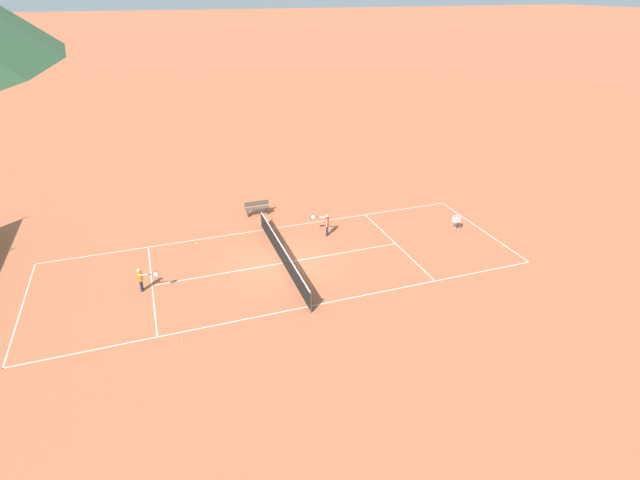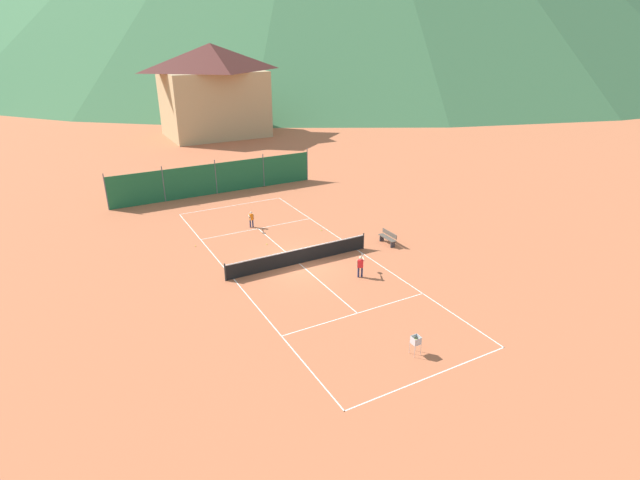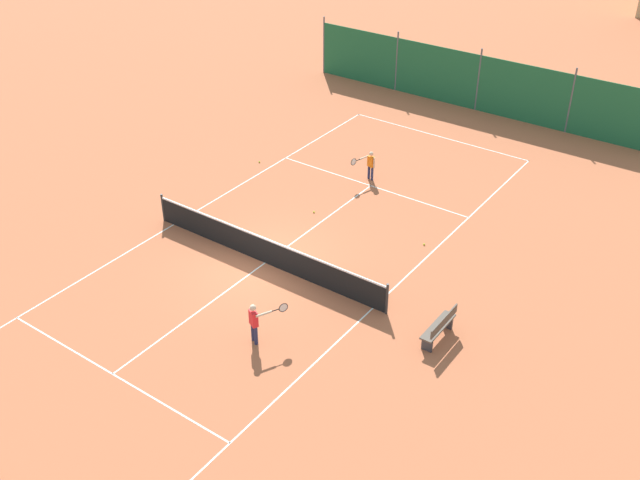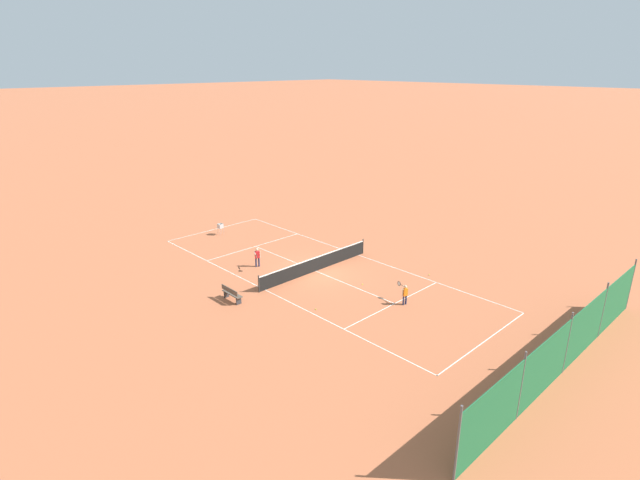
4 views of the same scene
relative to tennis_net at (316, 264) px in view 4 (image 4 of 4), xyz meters
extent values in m
plane|color=#B7603D|center=(0.00, 0.00, -0.50)|extent=(600.00, 600.00, 0.00)
cube|color=white|center=(0.00, 11.90, -0.50)|extent=(8.25, 0.05, 0.01)
cube|color=white|center=(0.00, -11.90, -0.50)|extent=(8.25, 0.05, 0.01)
cube|color=white|center=(-4.10, 0.00, -0.50)|extent=(0.05, 23.85, 0.01)
cube|color=white|center=(4.10, 0.00, -0.50)|extent=(0.05, 23.85, 0.01)
cube|color=white|center=(0.00, 6.40, -0.50)|extent=(8.20, 0.05, 0.01)
cube|color=white|center=(0.00, -6.40, -0.50)|extent=(8.20, 0.05, 0.01)
cube|color=white|center=(0.00, 0.00, -0.50)|extent=(0.05, 12.80, 0.01)
cylinder|color=#2D2D2D|center=(-4.55, 0.00, 0.03)|extent=(0.08, 0.08, 1.06)
cylinder|color=#2D2D2D|center=(4.55, 0.00, 0.03)|extent=(0.08, 0.08, 1.06)
cube|color=black|center=(0.00, 0.00, -0.04)|extent=(9.10, 0.02, 0.91)
cube|color=white|center=(0.00, 0.00, 0.43)|extent=(9.10, 0.04, 0.06)
cube|color=#1E6038|center=(0.00, 15.50, 0.80)|extent=(17.20, 0.04, 2.60)
cylinder|color=#59595E|center=(-8.60, 15.50, 0.95)|extent=(0.08, 0.08, 2.90)
cylinder|color=#59595E|center=(-4.30, 15.50, 0.95)|extent=(0.08, 0.08, 2.90)
cylinder|color=#59595E|center=(0.00, 15.50, 0.95)|extent=(0.08, 0.08, 2.90)
cylinder|color=#59595E|center=(4.30, 15.50, 0.95)|extent=(0.08, 0.08, 2.90)
cylinder|color=#59595E|center=(8.60, 15.50, 0.95)|extent=(0.08, 0.08, 2.90)
cylinder|color=#23284C|center=(2.14, -3.17, -0.20)|extent=(0.11, 0.11, 0.60)
cylinder|color=#23284C|center=(2.31, -3.25, -0.20)|extent=(0.11, 0.11, 0.60)
cube|color=red|center=(2.23, -3.21, 0.34)|extent=(0.34, 0.28, 0.47)
sphere|color=beige|center=(2.23, -3.21, 0.69)|extent=(0.19, 0.19, 0.19)
cylinder|color=beige|center=(2.06, -3.13, 0.34)|extent=(0.07, 0.07, 0.47)
cylinder|color=beige|center=(2.50, -3.08, 0.52)|extent=(0.27, 0.45, 0.07)
cylinder|color=black|center=(2.65, -2.78, 0.52)|extent=(0.12, 0.20, 0.03)
torus|color=black|center=(2.76, -2.55, 0.52)|extent=(0.14, 0.26, 0.28)
cylinder|color=silver|center=(2.76, -2.55, 0.52)|extent=(0.11, 0.23, 0.25)
cylinder|color=#23284C|center=(-0.22, 6.82, -0.23)|extent=(0.10, 0.10, 0.55)
cylinder|color=#23284C|center=(-0.39, 6.87, -0.23)|extent=(0.10, 0.10, 0.55)
cube|color=orange|center=(-0.30, 6.84, 0.26)|extent=(0.29, 0.21, 0.42)
sphere|color=beige|center=(-0.30, 6.84, 0.58)|extent=(0.17, 0.17, 0.17)
cylinder|color=beige|center=(-0.14, 6.81, 0.26)|extent=(0.06, 0.06, 0.42)
cylinder|color=beige|center=(-0.51, 6.68, 0.43)|extent=(0.16, 0.43, 0.06)
cylinder|color=black|center=(-0.59, 6.38, 0.43)|extent=(0.07, 0.20, 0.03)
torus|color=black|center=(-0.64, 6.15, 0.43)|extent=(0.09, 0.28, 0.28)
cylinder|color=silver|center=(-0.64, 6.15, 0.43)|extent=(0.06, 0.24, 0.25)
sphere|color=#CCE033|center=(-0.58, 3.50, -0.47)|extent=(0.07, 0.07, 0.07)
sphere|color=#CCE033|center=(3.68, 3.90, -0.47)|extent=(0.07, 0.07, 0.07)
sphere|color=#CCE033|center=(-4.71, 5.45, -0.47)|extent=(0.07, 0.07, 0.07)
cylinder|color=#B7B7BC|center=(0.19, -10.57, -0.22)|extent=(0.02, 0.02, 0.55)
cylinder|color=#B7B7BC|center=(0.53, -10.57, -0.22)|extent=(0.02, 0.02, 0.55)
cylinder|color=#B7B7BC|center=(0.19, -10.23, -0.22)|extent=(0.02, 0.02, 0.55)
cylinder|color=#B7B7BC|center=(0.53, -10.23, -0.22)|extent=(0.02, 0.02, 0.55)
cube|color=#B7B7BC|center=(0.36, -10.40, 0.06)|extent=(0.34, 0.34, 0.02)
cube|color=#B7B7BC|center=(0.36, -10.57, 0.22)|extent=(0.34, 0.02, 0.34)
cube|color=#B7B7BC|center=(0.36, -10.23, 0.22)|extent=(0.34, 0.02, 0.34)
cube|color=#B7B7BC|center=(0.19, -10.40, 0.22)|extent=(0.02, 0.34, 0.34)
cube|color=#B7B7BC|center=(0.53, -10.40, 0.22)|extent=(0.02, 0.34, 0.34)
sphere|color=#CCE033|center=(0.47, -10.43, 0.10)|extent=(0.07, 0.07, 0.07)
sphere|color=#CCE033|center=(0.44, -10.36, 0.10)|extent=(0.07, 0.07, 0.07)
sphere|color=#CCE033|center=(0.41, -10.49, 0.10)|extent=(0.07, 0.07, 0.07)
sphere|color=#CCE033|center=(0.23, -10.40, 0.10)|extent=(0.07, 0.07, 0.07)
sphere|color=#CCE033|center=(0.48, -10.36, 0.10)|extent=(0.07, 0.07, 0.07)
sphere|color=#CCE033|center=(0.35, -10.39, 0.10)|extent=(0.07, 0.07, 0.07)
sphere|color=#CCE033|center=(0.45, -10.27, 0.16)|extent=(0.07, 0.07, 0.07)
sphere|color=#CCE033|center=(0.22, -10.44, 0.16)|extent=(0.07, 0.07, 0.07)
sphere|color=#CCE033|center=(0.31, -10.33, 0.16)|extent=(0.07, 0.07, 0.07)
sphere|color=#CCE033|center=(0.38, -10.30, 0.16)|extent=(0.07, 0.07, 0.07)
sphere|color=#CCE033|center=(0.36, -10.45, 0.16)|extent=(0.07, 0.07, 0.07)
sphere|color=#CCE033|center=(0.31, -10.36, 0.16)|extent=(0.07, 0.07, 0.07)
sphere|color=#CCE033|center=(0.37, -10.38, 0.21)|extent=(0.07, 0.07, 0.07)
sphere|color=#CCE033|center=(0.31, -10.51, 0.21)|extent=(0.07, 0.07, 0.07)
sphere|color=#CCE033|center=(0.41, -10.39, 0.21)|extent=(0.07, 0.07, 0.07)
cube|color=#51473D|center=(6.30, -0.15, -0.06)|extent=(0.36, 1.50, 0.05)
cube|color=#51473D|center=(6.46, -0.15, 0.20)|extent=(0.04, 1.50, 0.28)
cube|color=#333338|center=(6.30, -0.75, -0.28)|extent=(0.32, 0.06, 0.44)
cube|color=#333338|center=(6.30, 0.45, -0.28)|extent=(0.32, 0.06, 0.44)
camera|label=1|loc=(-21.43, 5.57, 12.12)|focal=28.00mm
camera|label=2|loc=(-11.78, -24.03, 12.44)|focal=28.00mm
camera|label=3|loc=(12.99, -15.22, 13.12)|focal=42.00mm
camera|label=4|loc=(20.30, 21.51, 12.09)|focal=28.00mm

